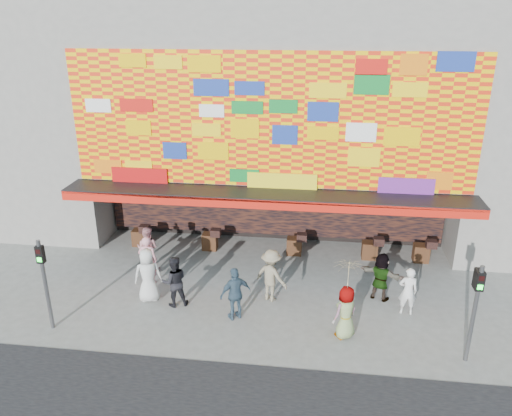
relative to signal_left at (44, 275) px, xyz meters
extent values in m
plane|color=slate|center=(6.20, 1.50, -1.86)|extent=(90.00, 90.00, 0.00)
cube|color=gray|center=(6.20, 9.50, 4.64)|extent=(15.00, 8.00, 7.00)
cube|color=black|center=(6.20, 10.50, -0.36)|extent=(15.00, 6.00, 3.00)
cube|color=gray|center=(-1.10, 6.50, -0.36)|extent=(0.40, 2.00, 3.00)
cube|color=gray|center=(13.50, 6.50, -0.36)|extent=(0.40, 2.00, 3.00)
cube|color=black|center=(6.20, 4.90, 1.14)|extent=(15.20, 1.60, 0.12)
cube|color=red|center=(6.20, 4.12, 0.99)|extent=(15.20, 0.04, 0.35)
cube|color=#F9BC00|center=(6.20, 5.46, 3.69)|extent=(14.80, 0.08, 4.90)
cube|color=black|center=(6.20, 7.35, -0.31)|extent=(14.00, 0.25, 2.50)
cylinder|color=#59595B|center=(0.00, 0.00, -0.36)|extent=(0.12, 0.12, 3.00)
cube|color=black|center=(0.00, 0.00, 0.69)|extent=(0.22, 0.18, 0.55)
cube|color=black|center=(0.00, -0.09, 0.82)|extent=(0.14, 0.02, 0.14)
cube|color=#19E533|center=(0.00, -0.09, 0.56)|extent=(0.14, 0.02, 0.14)
cylinder|color=#59595B|center=(12.40, 0.00, -0.36)|extent=(0.12, 0.12, 3.00)
cube|color=black|center=(12.40, 0.00, 0.69)|extent=(0.22, 0.18, 0.55)
cube|color=black|center=(12.40, -0.09, 0.82)|extent=(0.14, 0.02, 0.14)
cube|color=#19E533|center=(12.40, -0.09, 0.56)|extent=(0.14, 0.02, 0.14)
imported|color=beige|center=(2.49, 1.96, -0.91)|extent=(1.07, 0.85, 1.91)
imported|color=pink|center=(2.11, 3.07, -0.94)|extent=(0.70, 0.48, 1.84)
imported|color=black|center=(3.46, 1.77, -0.97)|extent=(1.05, 0.94, 1.78)
imported|color=gray|center=(6.61, 2.51, -0.93)|extent=(1.39, 1.20, 1.86)
imported|color=#395164|center=(5.60, 1.25, -0.96)|extent=(1.12, 0.95, 1.79)
imported|color=gray|center=(10.30, 3.04, -1.01)|extent=(1.65, 1.13, 1.71)
imported|color=gray|center=(9.02, 0.70, -1.01)|extent=(0.98, 0.94, 1.70)
imported|color=silver|center=(11.06, 2.23, -1.04)|extent=(0.61, 0.41, 1.65)
imported|color=#BA787C|center=(1.76, 4.07, -0.99)|extent=(0.91, 0.75, 1.74)
imported|color=#F5E19A|center=(9.02, 0.70, 0.26)|extent=(0.95, 0.96, 0.84)
cylinder|color=#4C3326|center=(9.02, 0.70, -0.61)|extent=(0.02, 0.02, 1.00)
camera|label=1|loc=(7.99, -12.25, 7.31)|focal=35.00mm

